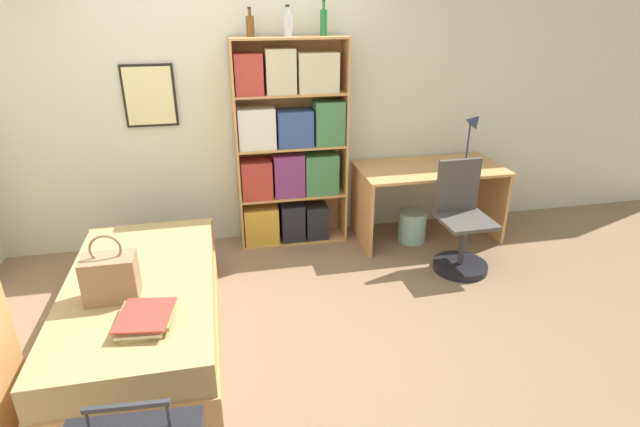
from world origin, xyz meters
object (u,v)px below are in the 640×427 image
Objects in this scene: bottle_clear at (324,21)px; desk_chair at (461,235)px; desk_lamp at (473,129)px; book_stack_on_bed at (145,318)px; bookcase at (289,149)px; waste_bin at (412,226)px; bottle_green at (250,25)px; handbag at (111,277)px; desk at (429,187)px; bed at (144,310)px; bottle_brown at (288,24)px.

bottle_clear is 0.31× the size of desk_chair.
book_stack_on_bed is at bearing -149.67° from desk_lamp.
waste_bin is at bearing -12.93° from bookcase.
bottle_green is 0.46× the size of desk_lamp.
desk is at bearing 26.30° from handbag.
book_stack_on_bed is 2.44m from bottle_green.
bed is 1.38× the size of desk.
desk is at bearing -7.89° from bottle_green.
bookcase is at bearing 148.58° from desk_chair.
bottle_brown is at bearing 174.81° from desk_lamp.
book_stack_on_bed is 0.28× the size of desk.
handbag is 1.92× the size of bottle_green.
book_stack_on_bed is at bearing -121.73° from bookcase.
book_stack_on_bed is at bearing -145.53° from waste_bin.
bottle_green is at bearing 174.40° from bookcase.
book_stack_on_bed is 0.77× the size of desk_lamp.
bookcase reaches higher than waste_bin.
waste_bin is at bearing 34.47° from book_stack_on_bed.
bookcase is 3.79× the size of desk_lamp.
bed is 4.90× the size of book_stack_on_bed.
handbag is 0.23× the size of bookcase.
handbag is at bearing -131.75° from bookcase.
bed is at bearing 100.58° from book_stack_on_bed.
bottle_brown is 1.90m from desk_lamp.
bottle_brown is (1.21, 1.28, 1.71)m from bed.
bookcase is at bearing 171.60° from desk.
bottle_green reaches higher than bed.
book_stack_on_bed is 2.54m from bottle_brown.
bed is at bearing 57.18° from handbag.
desk reaches higher than book_stack_on_bed.
bookcase reaches higher than book_stack_on_bed.
bottle_green is (-0.29, 0.03, 1.03)m from bookcase.
desk is (2.38, 1.59, 0.01)m from book_stack_on_bed.
bottle_green is at bearing 168.53° from waste_bin.
bed is 6.17× the size of waste_bin.
bed is 1.00× the size of bookcase.
desk_lamp is at bearing -5.19° from bottle_brown.
bed is at bearing -124.64° from bottle_green.
bed is at bearing -133.20° from bottle_brown.
handbag is 2.57m from bottle_clear.
desk is 4.47× the size of waste_bin.
bottle_clear reaches higher than bottle_green.
bottle_green reaches higher than waste_bin.
bookcase is 1.39× the size of desk.
handbag is (-0.12, -0.18, 0.38)m from bed.
bottle_green reaches higher than desk.
bookcase is 6.47× the size of bottle_clear.
waste_bin is at bearing 110.38° from desk_chair.
desk_chair reaches higher than book_stack_on_bed.
desk_chair is at bearing -118.78° from desk_lamp.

